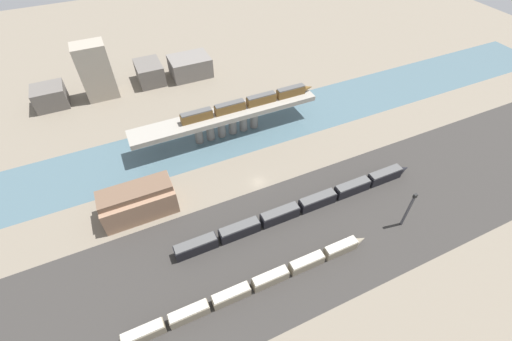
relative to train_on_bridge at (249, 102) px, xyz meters
The scene contains 13 objects.
ground_plane 31.05m from the train_on_bridge, 108.32° to the right, with size 400.00×400.00×0.00m, color #756B5B.
railbed_yard 53.43m from the train_on_bridge, 100.01° to the right, with size 280.00×42.00×0.01m, color #33302D.
river_water 14.62m from the train_on_bridge, behind, with size 320.00×26.23×0.01m, color #47606B.
bridge 9.87m from the train_on_bridge, behind, with size 69.02×8.97×9.75m.
train_on_bridge is the anchor object (origin of this frame).
train_yard_near 65.62m from the train_on_bridge, 112.61° to the right, with size 65.64×2.62×3.44m.
train_yard_mid 44.50m from the train_on_bridge, 92.39° to the right, with size 79.40×3.09×4.05m.
warehouse_building 51.94m from the train_on_bridge, 153.03° to the right, with size 21.04×10.41×9.88m.
signal_tower 63.79m from the train_on_bridge, 69.93° to the right, with size 1.00×0.79×13.11m.
city_block_far_left 82.99m from the train_on_bridge, 144.92° to the left, with size 12.23×11.31×8.42m, color #605B56.
city_block_left 66.49m from the train_on_bridge, 135.84° to the left, with size 12.37×9.05×22.98m, color gray.
city_block_center 56.72m from the train_on_bridge, 118.29° to the left, with size 10.82×14.60×8.71m, color #605B56.
city_block_right 48.70m from the train_on_bridge, 100.30° to the left, with size 17.71×13.42×8.73m, color slate.
Camera 1 is at (-32.16, -68.34, 81.69)m, focal length 24.00 mm.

